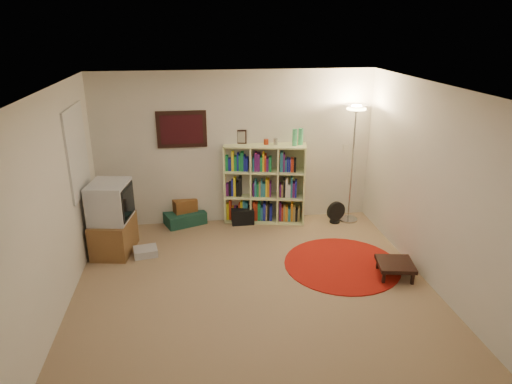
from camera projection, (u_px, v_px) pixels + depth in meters
room at (249, 196)px, 5.35m from camera, size 4.54×4.54×2.54m
bookshelf at (264, 184)px, 7.59m from camera, size 1.38×0.65×1.60m
floor_lamp at (355, 126)px, 7.24m from camera, size 0.40×0.40×1.97m
floor_fan at (336, 212)px, 7.64m from camera, size 0.33×0.22×0.37m
tv_stand at (112, 219)px, 6.55m from camera, size 0.62×0.81×1.07m
dvd_box at (146, 252)px, 6.61m from camera, size 0.37×0.33×0.11m
suitcase at (185, 218)px, 7.64m from camera, size 0.75×0.62×0.21m
wicker_basket at (184, 205)px, 7.61m from camera, size 0.44×0.38×0.21m
duffel_bag at (242, 215)px, 7.67m from camera, size 0.37×0.31×0.25m
red_rug at (342, 264)px, 6.36m from camera, size 1.60×1.60×0.01m
side_table at (395, 265)px, 6.01m from camera, size 0.53×0.53×0.21m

